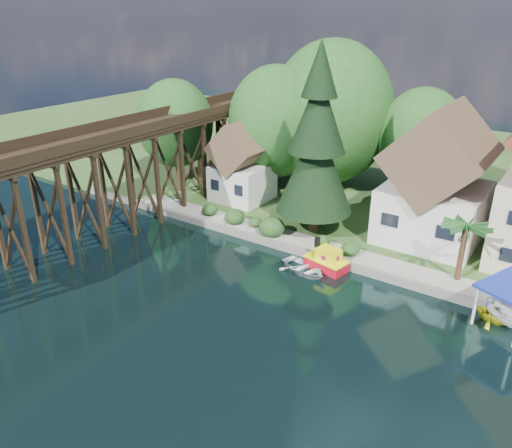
% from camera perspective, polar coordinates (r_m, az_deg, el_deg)
% --- Properties ---
extents(ground, '(140.00, 140.00, 0.00)m').
position_cam_1_polar(ground, '(33.57, -0.87, -9.04)').
color(ground, black).
rests_on(ground, ground).
extents(bank, '(140.00, 52.00, 0.50)m').
position_cam_1_polar(bank, '(61.92, 17.75, 5.79)').
color(bank, '#2E4D1E').
rests_on(bank, ground).
extents(seawall, '(60.00, 0.40, 0.62)m').
position_cam_1_polar(seawall, '(37.84, 11.21, -4.93)').
color(seawall, slate).
rests_on(seawall, ground).
extents(promenade, '(50.00, 2.60, 0.06)m').
position_cam_1_polar(promenade, '(38.21, 14.77, -4.61)').
color(promenade, gray).
rests_on(promenade, bank).
extents(trestle_bridge, '(4.12, 44.18, 9.30)m').
position_cam_1_polar(trestle_bridge, '(44.79, -13.98, 6.40)').
color(trestle_bridge, black).
rests_on(trestle_bridge, ground).
extents(house_left, '(7.64, 8.64, 11.02)m').
position_cam_1_polar(house_left, '(42.14, 19.94, 4.27)').
color(house_left, silver).
rests_on(house_left, bank).
extents(shed, '(5.09, 5.40, 7.85)m').
position_cam_1_polar(shed, '(48.58, -1.59, 6.57)').
color(shed, silver).
rests_on(shed, bank).
extents(bg_trees, '(49.90, 13.30, 10.57)m').
position_cam_1_polar(bg_trees, '(48.06, 15.14, 9.85)').
color(bg_trees, '#382314').
rests_on(bg_trees, bank).
extents(shrubs, '(15.76, 2.47, 1.70)m').
position_cam_1_polar(shrubs, '(42.03, 1.31, -0.03)').
color(shrubs, '#1E4318').
rests_on(shrubs, bank).
extents(conifer, '(6.30, 6.30, 15.50)m').
position_cam_1_polar(conifer, '(40.45, 6.95, 8.96)').
color(conifer, '#382314').
rests_on(conifer, bank).
extents(palm_tree, '(3.59, 3.59, 4.55)m').
position_cam_1_polar(palm_tree, '(36.26, 22.89, -0.44)').
color(palm_tree, '#382314').
rests_on(palm_tree, bank).
extents(tugboat, '(3.42, 2.28, 2.29)m').
position_cam_1_polar(tugboat, '(37.67, 8.08, -4.17)').
color(tugboat, red).
rests_on(tugboat, ground).
extents(boat_white_a, '(4.49, 3.77, 0.80)m').
position_cam_1_polar(boat_white_a, '(37.23, 5.53, -4.89)').
color(boat_white_a, white).
rests_on(boat_white_a, ground).
extents(boat_yellow, '(3.00, 2.74, 1.35)m').
position_cam_1_polar(boat_yellow, '(34.78, 25.54, -9.09)').
color(boat_yellow, yellow).
rests_on(boat_yellow, ground).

